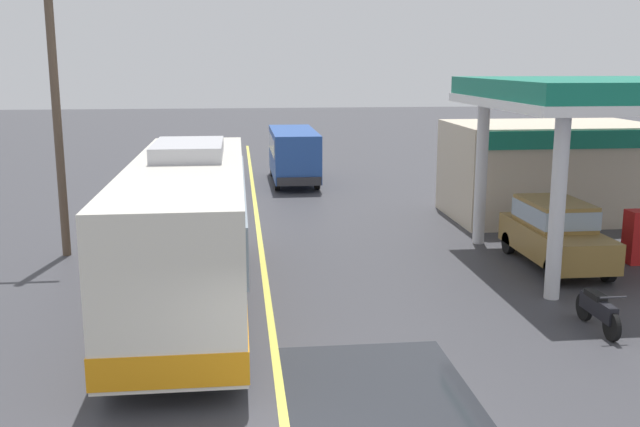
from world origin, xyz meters
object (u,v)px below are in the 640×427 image
(minibus_opposing_lane, at_px, (294,151))
(motorcycle_parked_forecourt, at_px, (598,310))
(coach_bus_main, at_px, (189,233))
(car_at_pump, at_px, (555,230))
(pedestrian_near_pump, at_px, (582,240))

(minibus_opposing_lane, height_order, motorcycle_parked_forecourt, minibus_opposing_lane)
(coach_bus_main, distance_m, car_at_pump, 10.04)
(coach_bus_main, bearing_deg, car_at_pump, 12.71)
(pedestrian_near_pump, bearing_deg, car_at_pump, 114.37)
(pedestrian_near_pump, bearing_deg, motorcycle_parked_forecourt, -111.32)
(coach_bus_main, xyz_separation_m, pedestrian_near_pump, (10.14, 1.37, -0.79))
(motorcycle_parked_forecourt, distance_m, pedestrian_near_pump, 4.28)
(coach_bus_main, xyz_separation_m, motorcycle_parked_forecourt, (8.60, -2.58, -1.28))
(coach_bus_main, xyz_separation_m, minibus_opposing_lane, (3.72, 17.08, -0.25))
(car_at_pump, bearing_deg, pedestrian_near_pump, -65.63)
(coach_bus_main, relative_size, motorcycle_parked_forecourt, 6.13)
(car_at_pump, bearing_deg, coach_bus_main, -167.29)
(car_at_pump, bearing_deg, minibus_opposing_lane, 112.14)
(car_at_pump, bearing_deg, motorcycle_parked_forecourt, -103.72)
(coach_bus_main, relative_size, pedestrian_near_pump, 6.65)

